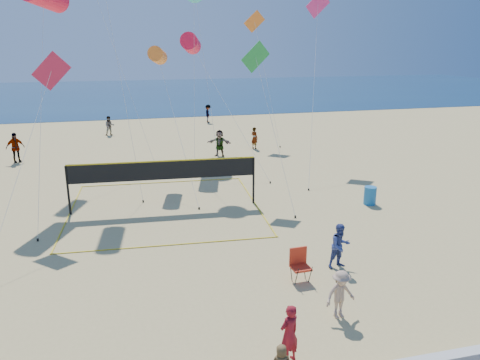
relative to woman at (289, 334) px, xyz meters
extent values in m
plane|color=tan|center=(0.07, 1.58, -0.76)|extent=(120.00, 120.00, 0.00)
cube|color=navy|center=(0.07, 63.58, -0.74)|extent=(140.00, 50.00, 0.03)
imported|color=maroon|center=(0.00, 0.00, 0.00)|extent=(0.65, 0.55, 1.52)
imported|color=#344283|center=(3.37, 4.25, 0.02)|extent=(0.85, 0.71, 1.57)
imported|color=tan|center=(2.03, 1.44, -0.05)|extent=(0.99, 0.67, 1.42)
imported|color=gray|center=(-10.26, 22.64, 0.20)|extent=(1.22, 0.94, 1.93)
imported|color=gray|center=(2.70, 21.17, 0.13)|extent=(1.71, 1.22, 1.78)
imported|color=gray|center=(5.60, 22.80, 0.02)|extent=(0.62, 0.68, 1.57)
imported|color=gray|center=(-4.60, 30.52, 0.04)|extent=(0.81, 0.65, 1.59)
imported|color=gray|center=(4.45, 34.90, 0.09)|extent=(0.86, 1.21, 1.70)
cube|color=red|center=(1.71, 3.61, -0.28)|extent=(0.62, 0.57, 0.06)
cube|color=red|center=(1.70, 3.85, 0.04)|extent=(0.59, 0.08, 0.59)
cylinder|color=black|center=(1.49, 3.39, -0.49)|extent=(0.04, 0.30, 0.76)
cylinder|color=black|center=(1.46, 3.82, -0.49)|extent=(0.04, 0.30, 0.76)
cylinder|color=black|center=(1.96, 3.41, -0.49)|extent=(0.04, 0.30, 0.76)
cylinder|color=black|center=(1.93, 3.84, -0.49)|extent=(0.04, 0.30, 0.76)
cylinder|color=#1965A6|center=(7.64, 9.84, -0.33)|extent=(0.69, 0.69, 0.86)
cylinder|color=black|center=(-6.06, 11.89, 0.36)|extent=(0.10, 0.10, 2.24)
cylinder|color=black|center=(2.32, 11.37, 0.36)|extent=(0.10, 0.10, 2.24)
cube|color=black|center=(-1.87, 11.63, 1.06)|extent=(8.38, 0.53, 0.84)
cube|color=gold|center=(-1.87, 11.63, 1.51)|extent=(8.38, 0.54, 0.06)
cube|color=gold|center=(-2.13, 7.44, -0.75)|extent=(8.58, 0.57, 0.02)
cube|color=gold|center=(-1.62, 15.82, -0.75)|extent=(8.58, 0.57, 0.02)
cylinder|color=silver|center=(-6.86, 12.62, 4.04)|extent=(0.33, 7.05, 9.50)
cylinder|color=black|center=(-7.02, 9.09, -0.71)|extent=(0.08, 0.08, 0.10)
cylinder|color=silver|center=(-3.55, 15.26, 5.70)|extent=(1.48, 5.00, 12.82)
cylinder|color=black|center=(-2.81, 12.77, -0.71)|extent=(0.08, 0.08, 0.10)
cylinder|color=orange|center=(-1.43, 17.34, 5.96)|extent=(1.22, 2.06, 1.06)
cylinder|color=silver|center=(-0.89, 14.23, 2.62)|extent=(1.09, 6.23, 6.68)
cylinder|color=black|center=(-0.36, 11.12, -0.71)|extent=(0.08, 0.08, 0.10)
cube|color=#C71E41|center=(-6.15, 11.54, 5.54)|extent=(1.60, 0.29, 1.59)
cylinder|color=silver|center=(-7.12, 8.36, 2.41)|extent=(1.95, 6.36, 6.26)
cube|color=green|center=(2.92, 13.32, 5.97)|extent=(1.53, 0.32, 1.54)
cylinder|color=silver|center=(3.24, 11.16, 2.63)|extent=(0.67, 4.32, 6.69)
cylinder|color=black|center=(3.57, 9.01, -0.71)|extent=(0.08, 0.08, 0.10)
cube|color=#F73483|center=(8.91, 20.11, 8.92)|extent=(1.72, 0.22, 1.70)
cylinder|color=silver|center=(7.28, 16.33, 4.11)|extent=(3.29, 7.58, 9.64)
cylinder|color=black|center=(5.64, 12.55, -0.71)|extent=(0.08, 0.08, 0.10)
cylinder|color=silver|center=(0.73, 18.47, 5.79)|extent=(0.71, 2.52, 12.99)
cylinder|color=black|center=(0.38, 17.23, -0.71)|extent=(0.08, 0.08, 0.10)
cylinder|color=silver|center=(1.82, 20.74, 4.55)|extent=(0.32, 5.85, 10.53)
cylinder|color=black|center=(1.97, 17.82, -0.71)|extent=(0.08, 0.08, 0.10)
cylinder|color=silver|center=(-3.91, 20.88, 7.02)|extent=(4.43, 5.93, 15.46)
cylinder|color=black|center=(-1.70, 17.93, -0.71)|extent=(0.08, 0.08, 0.10)
cube|color=orange|center=(6.59, 26.54, 8.13)|extent=(1.67, 0.26, 1.65)
cylinder|color=silver|center=(7.07, 24.64, 3.71)|extent=(0.98, 3.81, 8.85)
cylinder|color=black|center=(7.55, 22.75, -0.71)|extent=(0.08, 0.08, 0.10)
cylinder|color=#FE163D|center=(0.80, 20.15, 6.57)|extent=(1.61, 2.62, 1.34)
cylinder|color=silver|center=(2.45, 17.21, 2.93)|extent=(3.31, 5.90, 7.29)
cylinder|color=black|center=(4.09, 14.27, -0.71)|extent=(0.08, 0.08, 0.10)
camera|label=1|loc=(-3.48, -9.04, 6.67)|focal=35.00mm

